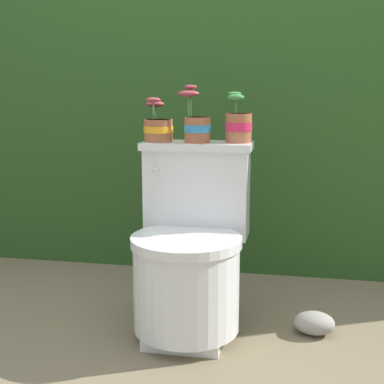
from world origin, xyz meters
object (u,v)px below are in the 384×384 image
(potted_plant_left, at_px, (158,127))
(garden_stone, at_px, (314,323))
(potted_plant_midleft, at_px, (196,125))
(toilet, at_px, (190,254))
(potted_plant_middle, at_px, (238,125))

(potted_plant_left, bearing_deg, garden_stone, -7.47)
(potted_plant_midleft, bearing_deg, potted_plant_left, 177.31)
(potted_plant_left, relative_size, garden_stone, 1.11)
(toilet, height_order, potted_plant_left, potted_plant_left)
(potted_plant_left, relative_size, potted_plant_middle, 0.89)
(potted_plant_midleft, relative_size, garden_stone, 1.41)
(potted_plant_midleft, bearing_deg, garden_stone, -9.02)
(garden_stone, bearing_deg, potted_plant_left, 172.53)
(toilet, bearing_deg, potted_plant_midleft, 90.13)
(potted_plant_middle, bearing_deg, garden_stone, -18.85)
(toilet, bearing_deg, garden_stone, 7.18)
(potted_plant_midleft, bearing_deg, toilet, -89.87)
(potted_plant_left, height_order, potted_plant_middle, potted_plant_middle)
(toilet, height_order, garden_stone, toilet)
(potted_plant_middle, distance_m, garden_stone, 0.85)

